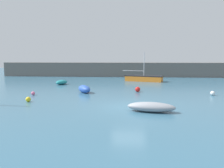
{
  "coord_description": "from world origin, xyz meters",
  "views": [
    {
      "loc": [
        0.02,
        -15.98,
        3.64
      ],
      "look_at": [
        -1.93,
        8.56,
        0.67
      ],
      "focal_mm": 35.0,
      "sensor_mm": 36.0,
      "label": 1
    }
  ],
  "objects_px": {
    "rowboat_white_midwater": "(151,107)",
    "mooring_buoy_pink": "(33,93)",
    "mooring_buoy_yellow": "(28,99)",
    "sailboat_twin_hulled": "(144,78)",
    "dinghy_near_pier": "(62,82)",
    "mooring_buoy_white": "(213,93)",
    "fishing_dinghy_green": "(84,89)",
    "mooring_buoy_red": "(138,89)"
  },
  "relations": [
    {
      "from": "rowboat_white_midwater",
      "to": "mooring_buoy_pink",
      "type": "xyz_separation_m",
      "value": [
        -10.88,
        5.75,
        -0.15
      ]
    },
    {
      "from": "mooring_buoy_yellow",
      "to": "sailboat_twin_hulled",
      "type": "bearing_deg",
      "value": 57.91
    },
    {
      "from": "dinghy_near_pier",
      "to": "rowboat_white_midwater",
      "type": "bearing_deg",
      "value": 59.35
    },
    {
      "from": "rowboat_white_midwater",
      "to": "mooring_buoy_pink",
      "type": "bearing_deg",
      "value": 161.46
    },
    {
      "from": "rowboat_white_midwater",
      "to": "mooring_buoy_white",
      "type": "distance_m",
      "value": 9.63
    },
    {
      "from": "sailboat_twin_hulled",
      "to": "mooring_buoy_pink",
      "type": "bearing_deg",
      "value": -112.6
    },
    {
      "from": "fishing_dinghy_green",
      "to": "sailboat_twin_hulled",
      "type": "height_order",
      "value": "sailboat_twin_hulled"
    },
    {
      "from": "fishing_dinghy_green",
      "to": "rowboat_white_midwater",
      "type": "distance_m",
      "value": 9.89
    },
    {
      "from": "fishing_dinghy_green",
      "to": "mooring_buoy_white",
      "type": "bearing_deg",
      "value": 54.07
    },
    {
      "from": "fishing_dinghy_green",
      "to": "mooring_buoy_yellow",
      "type": "distance_m",
      "value": 6.32
    },
    {
      "from": "rowboat_white_midwater",
      "to": "mooring_buoy_yellow",
      "type": "bearing_deg",
      "value": 174.82
    },
    {
      "from": "dinghy_near_pier",
      "to": "mooring_buoy_yellow",
      "type": "height_order",
      "value": "dinghy_near_pier"
    },
    {
      "from": "dinghy_near_pier",
      "to": "fishing_dinghy_green",
      "type": "distance_m",
      "value": 8.06
    },
    {
      "from": "dinghy_near_pier",
      "to": "fishing_dinghy_green",
      "type": "height_order",
      "value": "fishing_dinghy_green"
    },
    {
      "from": "mooring_buoy_white",
      "to": "sailboat_twin_hulled",
      "type": "bearing_deg",
      "value": 115.21
    },
    {
      "from": "sailboat_twin_hulled",
      "to": "mooring_buoy_pink",
      "type": "xyz_separation_m",
      "value": [
        -11.63,
        -13.7,
        -0.28
      ]
    },
    {
      "from": "mooring_buoy_white",
      "to": "mooring_buoy_red",
      "type": "distance_m",
      "value": 7.37
    },
    {
      "from": "sailboat_twin_hulled",
      "to": "mooring_buoy_red",
      "type": "distance_m",
      "value": 10.9
    },
    {
      "from": "sailboat_twin_hulled",
      "to": "mooring_buoy_red",
      "type": "bearing_deg",
      "value": -79.32
    },
    {
      "from": "rowboat_white_midwater",
      "to": "mooring_buoy_pink",
      "type": "distance_m",
      "value": 12.31
    },
    {
      "from": "mooring_buoy_red",
      "to": "dinghy_near_pier",
      "type": "bearing_deg",
      "value": 150.59
    },
    {
      "from": "mooring_buoy_white",
      "to": "mooring_buoy_yellow",
      "type": "relative_size",
      "value": 1.02
    },
    {
      "from": "rowboat_white_midwater",
      "to": "dinghy_near_pier",
      "type": "bearing_deg",
      "value": 136.12
    },
    {
      "from": "dinghy_near_pier",
      "to": "mooring_buoy_white",
      "type": "bearing_deg",
      "value": 89.6
    },
    {
      "from": "dinghy_near_pier",
      "to": "rowboat_white_midwater",
      "type": "relative_size",
      "value": 0.66
    },
    {
      "from": "mooring_buoy_pink",
      "to": "mooring_buoy_yellow",
      "type": "bearing_deg",
      "value": -72.18
    },
    {
      "from": "fishing_dinghy_green",
      "to": "mooring_buoy_red",
      "type": "distance_m",
      "value": 5.69
    },
    {
      "from": "sailboat_twin_hulled",
      "to": "mooring_buoy_pink",
      "type": "height_order",
      "value": "sailboat_twin_hulled"
    },
    {
      "from": "rowboat_white_midwater",
      "to": "sailboat_twin_hulled",
      "type": "xyz_separation_m",
      "value": [
        0.75,
        19.45,
        0.14
      ]
    },
    {
      "from": "mooring_buoy_pink",
      "to": "mooring_buoy_red",
      "type": "xyz_separation_m",
      "value": [
        10.29,
        2.88,
        0.1
      ]
    },
    {
      "from": "dinghy_near_pier",
      "to": "sailboat_twin_hulled",
      "type": "distance_m",
      "value": 12.57
    },
    {
      "from": "mooring_buoy_red",
      "to": "mooring_buoy_yellow",
      "type": "bearing_deg",
      "value": -146.69
    },
    {
      "from": "mooring_buoy_yellow",
      "to": "mooring_buoy_red",
      "type": "relative_size",
      "value": 0.76
    },
    {
      "from": "mooring_buoy_pink",
      "to": "sailboat_twin_hulled",
      "type": "bearing_deg",
      "value": 49.68
    },
    {
      "from": "dinghy_near_pier",
      "to": "sailboat_twin_hulled",
      "type": "bearing_deg",
      "value": 136.46
    },
    {
      "from": "mooring_buoy_yellow",
      "to": "mooring_buoy_white",
      "type": "bearing_deg",
      "value": 15.19
    },
    {
      "from": "dinghy_near_pier",
      "to": "mooring_buoy_yellow",
      "type": "distance_m",
      "value": 11.84
    },
    {
      "from": "dinghy_near_pier",
      "to": "fishing_dinghy_green",
      "type": "xyz_separation_m",
      "value": [
        4.54,
        -6.66,
        0.08
      ]
    },
    {
      "from": "mooring_buoy_red",
      "to": "mooring_buoy_pink",
      "type": "bearing_deg",
      "value": -164.36
    },
    {
      "from": "mooring_buoy_red",
      "to": "mooring_buoy_white",
      "type": "bearing_deg",
      "value": -12.69
    },
    {
      "from": "rowboat_white_midwater",
      "to": "sailboat_twin_hulled",
      "type": "distance_m",
      "value": 19.47
    },
    {
      "from": "mooring_buoy_pink",
      "to": "mooring_buoy_yellow",
      "type": "height_order",
      "value": "mooring_buoy_yellow"
    }
  ]
}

